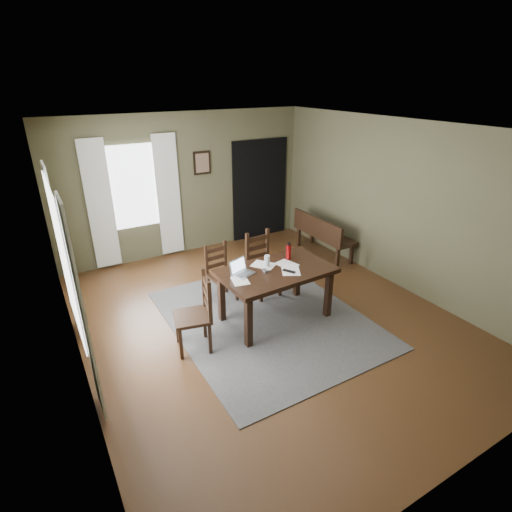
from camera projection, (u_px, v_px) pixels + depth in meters
ground at (266, 319)px, 5.89m from camera, size 5.00×6.00×0.01m
room_shell at (268, 201)px, 5.15m from camera, size 5.02×6.02×2.71m
rug at (266, 318)px, 5.89m from camera, size 2.60×3.20×0.01m
dining_table at (276, 275)px, 5.62m from camera, size 1.62×1.01×0.79m
chair_end at (196, 314)px, 5.07m from camera, size 0.54×0.54×1.04m
chair_back_left at (221, 273)px, 6.25m from camera, size 0.43×0.43×0.91m
chair_back_right at (262, 265)px, 6.39m from camera, size 0.47×0.48×1.03m
bench at (322, 232)px, 7.80m from camera, size 0.46×1.43×0.80m
laptop at (241, 270)px, 5.44m from camera, size 0.36×0.32×0.20m
computer_mouse at (265, 271)px, 5.51m from camera, size 0.06×0.10×0.03m
tv_remote at (289, 271)px, 5.51m from camera, size 0.13×0.19×0.02m
drinking_glass at (267, 261)px, 5.64m from camera, size 0.10×0.10×0.17m
water_bottle at (288, 252)px, 5.85m from camera, size 0.08×0.08×0.26m
paper_a at (240, 281)px, 5.27m from camera, size 0.26×0.31×0.00m
paper_b at (291, 271)px, 5.54m from camera, size 0.37×0.40×0.00m
paper_c at (263, 265)px, 5.71m from camera, size 0.39×0.40×0.00m
paper_d at (287, 264)px, 5.73m from camera, size 0.30×0.35×0.00m
window_left at (64, 260)px, 4.32m from camera, size 0.01×1.30×1.70m
window_back at (134, 187)px, 7.18m from camera, size 1.00×0.01×1.50m
curtain_left_near at (83, 315)px, 3.79m from camera, size 0.03×0.48×2.30m
curtain_left_far at (62, 254)px, 5.08m from camera, size 0.03×0.48×2.30m
curtain_back_left at (100, 206)px, 6.97m from camera, size 0.44×0.03×2.30m
curtain_back_right at (169, 196)px, 7.54m from camera, size 0.44×0.03×2.30m
framed_picture at (202, 163)px, 7.67m from camera, size 0.34×0.03×0.44m
doorway_back at (260, 190)px, 8.55m from camera, size 1.30×0.03×2.10m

